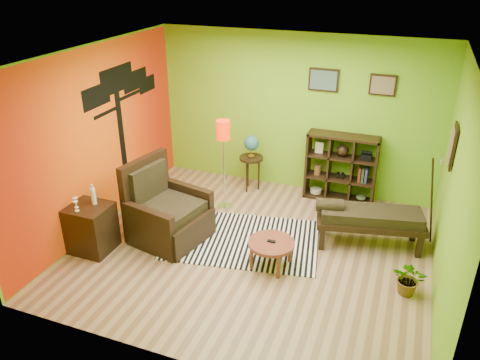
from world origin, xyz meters
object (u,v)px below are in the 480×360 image
at_px(armchair, 166,215).
at_px(potted_plant, 409,282).
at_px(globe_table, 251,149).
at_px(side_cabinet, 91,228).
at_px(floor_lamp, 223,138).
at_px(cube_shelf, 342,168).
at_px(coffee_table, 271,245).
at_px(bench, 368,218).

height_order(armchair, potted_plant, armchair).
height_order(globe_table, potted_plant, globe_table).
relative_size(side_cabinet, floor_lamp, 0.66).
bearing_deg(potted_plant, armchair, 178.29).
distance_m(cube_shelf, potted_plant, 2.63).
bearing_deg(coffee_table, side_cabinet, -168.57).
relative_size(armchair, floor_lamp, 0.79).
height_order(armchair, globe_table, armchair).
height_order(side_cabinet, cube_shelf, cube_shelf).
bearing_deg(bench, cube_shelf, 115.21).
relative_size(coffee_table, armchair, 0.52).
height_order(coffee_table, bench, bench).
xyz_separation_m(coffee_table, armchair, (-1.72, 0.16, 0.03)).
bearing_deg(side_cabinet, armchair, 38.53).
bearing_deg(coffee_table, cube_shelf, 76.86).
bearing_deg(globe_table, cube_shelf, 6.78).
height_order(bench, potted_plant, bench).
bearing_deg(floor_lamp, armchair, -111.47).
bearing_deg(globe_table, bench, -26.90).
distance_m(floor_lamp, potted_plant, 3.50).
xyz_separation_m(coffee_table, globe_table, (-1.05, 2.13, 0.46)).
height_order(globe_table, cube_shelf, cube_shelf).
bearing_deg(potted_plant, side_cabinet, -172.52).
xyz_separation_m(globe_table, cube_shelf, (1.59, 0.19, -0.19)).
relative_size(side_cabinet, potted_plant, 2.24).
bearing_deg(side_cabinet, potted_plant, 7.48).
bearing_deg(side_cabinet, floor_lamp, 54.68).
distance_m(side_cabinet, bench, 4.03).
bearing_deg(bench, floor_lamp, 172.18).
bearing_deg(globe_table, floor_lamp, -104.73).
height_order(globe_table, bench, globe_table).
bearing_deg(armchair, side_cabinet, -141.47).
distance_m(side_cabinet, potted_plant, 4.43).
xyz_separation_m(bench, potted_plant, (0.66, -0.96, -0.28)).
height_order(coffee_table, side_cabinet, side_cabinet).
xyz_separation_m(armchair, side_cabinet, (-0.86, -0.68, -0.01)).
height_order(cube_shelf, bench, cube_shelf).
distance_m(armchair, bench, 3.00).
distance_m(side_cabinet, floor_lamp, 2.45).
xyz_separation_m(armchair, globe_table, (0.67, 1.97, 0.42)).
bearing_deg(cube_shelf, potted_plant, -60.58).
xyz_separation_m(armchair, bench, (2.87, 0.85, 0.09)).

